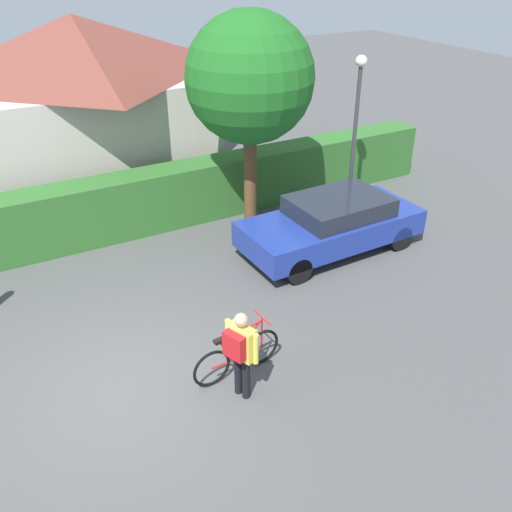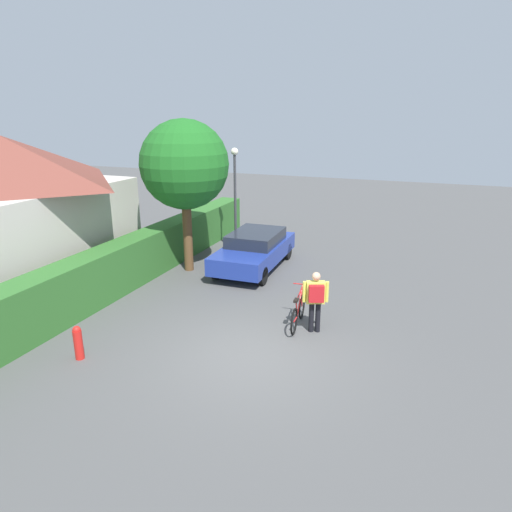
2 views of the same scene
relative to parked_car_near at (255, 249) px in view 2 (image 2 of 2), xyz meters
The scene contains 9 objects.
ground_plane 6.20m from the parked_car_near, 159.48° to the right, with size 60.00×60.00×0.00m, color #4A4A4A.
hedge_row 6.58m from the parked_car_near, 151.21° to the left, with size 21.54×0.90×1.50m, color #2E6428.
house_distant 8.27m from the parked_car_near, 117.53° to the left, with size 6.45×6.09×4.71m.
parked_car_near is the anchor object (origin of this frame).
bicycle 4.82m from the parked_car_near, 144.88° to the right, with size 1.67×0.50×1.00m.
person_rider 5.26m from the parked_car_near, 141.71° to the right, with size 0.47×0.62×1.61m.
street_lamp 2.90m from the parked_car_near, 41.98° to the left, with size 0.28×0.28×4.08m.
tree_kerbside 3.78m from the parked_car_near, 116.41° to the left, with size 2.97×2.97×5.18m.
fire_hydrant 7.48m from the parked_car_near, 169.31° to the left, with size 0.20×0.20×0.81m.
Camera 2 is at (-8.70, -3.54, 5.37)m, focal length 32.04 mm.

